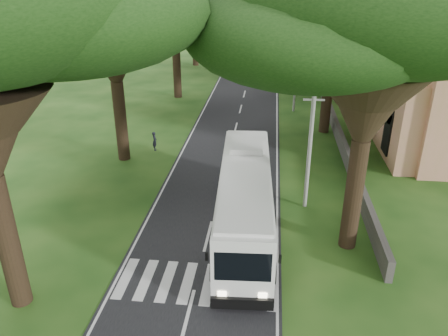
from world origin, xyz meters
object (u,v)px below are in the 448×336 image
(pole_near, at_px, (310,143))
(distant_car_a, at_px, (244,70))
(pole_mid, at_px, (296,71))
(pole_far, at_px, (290,40))
(distant_car_b, at_px, (250,50))
(coach_bus, at_px, (245,199))
(pedestrian, at_px, (155,141))
(distant_car_c, at_px, (272,46))
(church, at_px, (442,76))

(pole_near, distance_m, distant_car_a, 36.77)
(pole_mid, xyz_separation_m, distant_car_a, (-6.30, 16.06, -3.46))
(pole_far, distance_m, distant_car_b, 13.79)
(coach_bus, distance_m, pedestrian, 13.82)
(pole_far, xyz_separation_m, pedestrian, (-11.57, -32.01, -3.40))
(distant_car_a, bearing_deg, distant_car_b, -108.46)
(pole_mid, bearing_deg, distant_car_c, 93.97)
(distant_car_a, xyz_separation_m, distant_car_c, (3.73, 20.99, 0.03))
(church, height_order, pole_far, church)
(pole_far, distance_m, distant_car_a, 8.20)
(church, bearing_deg, coach_bus, -130.34)
(pole_far, bearing_deg, distant_car_c, 98.57)
(church, xyz_separation_m, pedestrian, (-23.93, -7.55, -4.13))
(pole_mid, bearing_deg, coach_bus, -98.70)
(pole_far, distance_m, pedestrian, 34.20)
(pole_near, bearing_deg, church, 51.50)
(pole_near, relative_size, coach_bus, 0.62)
(church, height_order, pole_mid, church)
(coach_bus, relative_size, distant_car_a, 3.19)
(distant_car_a, bearing_deg, pole_near, 81.38)
(pole_mid, relative_size, distant_car_c, 1.61)
(church, xyz_separation_m, distant_car_a, (-18.66, 20.51, -4.19))
(pole_mid, height_order, distant_car_b, pole_mid)
(coach_bus, xyz_separation_m, distant_car_b, (-2.77, 54.95, -1.34))
(pole_mid, xyz_separation_m, coach_bus, (-3.55, -23.20, -2.13))
(distant_car_c, bearing_deg, coach_bus, 82.82)
(coach_bus, bearing_deg, pole_far, 82.35)
(pole_near, xyz_separation_m, distant_car_c, (-2.57, 57.05, -3.43))
(pole_mid, height_order, distant_car_c, pole_mid)
(pole_far, height_order, distant_car_a, pole_far)
(pole_mid, xyz_separation_m, distant_car_b, (-6.32, 31.75, -3.48))
(distant_car_a, distance_m, distant_car_c, 21.32)
(pole_mid, bearing_deg, pole_far, 90.00)
(distant_car_b, bearing_deg, pole_near, -72.25)
(distant_car_a, height_order, pedestrian, pedestrian)
(coach_bus, relative_size, distant_car_b, 3.18)
(church, distance_m, distant_car_a, 28.05)
(distant_car_b, relative_size, pedestrian, 2.64)
(distant_car_b, bearing_deg, distant_car_c, 65.48)
(church, xyz_separation_m, pole_near, (-12.36, -15.55, -0.73))
(distant_car_b, bearing_deg, distant_car_a, -79.14)
(pole_near, xyz_separation_m, distant_car_a, (-6.30, 36.06, -3.46))
(pole_near, relative_size, pole_far, 1.00)
(pole_near, distance_m, pedestrian, 14.47)
(distant_car_b, xyz_separation_m, pedestrian, (-5.25, -43.76, 0.07))
(pole_near, xyz_separation_m, pole_far, (0.00, 40.00, 0.00))
(distant_car_a, distance_m, pedestrian, 28.56)
(pole_near, height_order, distant_car_c, pole_near)
(coach_bus, relative_size, pedestrian, 8.39)
(pole_near, bearing_deg, distant_car_c, 92.58)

